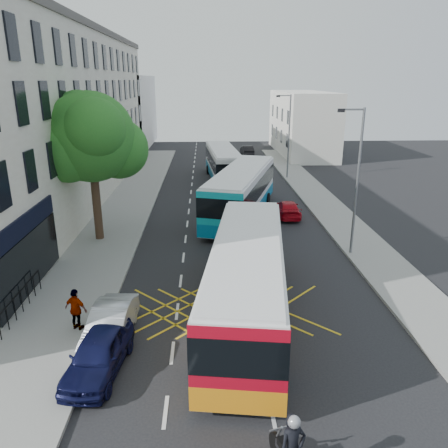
{
  "coord_description": "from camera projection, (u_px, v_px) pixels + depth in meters",
  "views": [
    {
      "loc": [
        -1.9,
        -10.73,
        9.51
      ],
      "look_at": [
        -0.95,
        11.26,
        2.2
      ],
      "focal_mm": 35.0,
      "sensor_mm": 36.0,
      "label": 1
    }
  ],
  "objects": [
    {
      "name": "ground",
      "position": [
        271.0,
        409.0,
        13.26
      ],
      "size": [
        120.0,
        120.0,
        0.0
      ],
      "primitive_type": "plane",
      "color": "black",
      "rests_on": "ground"
    },
    {
      "name": "pavement_left",
      "position": [
        100.0,
        239.0,
        27.1
      ],
      "size": [
        5.0,
        70.0,
        0.15
      ],
      "primitive_type": "cube",
      "color": "gray",
      "rests_on": "ground"
    },
    {
      "name": "pavement_right",
      "position": [
        354.0,
        235.0,
        27.76
      ],
      "size": [
        3.0,
        70.0,
        0.15
      ],
      "primitive_type": "cube",
      "color": "gray",
      "rests_on": "ground"
    },
    {
      "name": "terrace_main",
      "position": [
        48.0,
        117.0,
        33.77
      ],
      "size": [
        8.3,
        45.0,
        13.5
      ],
      "color": "beige",
      "rests_on": "ground"
    },
    {
      "name": "terrace_far",
      "position": [
        121.0,
        112.0,
        63.25
      ],
      "size": [
        8.0,
        20.0,
        10.0
      ],
      "primitive_type": "cube",
      "color": "silver",
      "rests_on": "ground"
    },
    {
      "name": "building_right",
      "position": [
        302.0,
        123.0,
        57.96
      ],
      "size": [
        6.0,
        18.0,
        8.0
      ],
      "primitive_type": "cube",
      "color": "silver",
      "rests_on": "ground"
    },
    {
      "name": "street_tree",
      "position": [
        90.0,
        138.0,
        25.11
      ],
      "size": [
        6.3,
        5.7,
        8.8
      ],
      "color": "#382619",
      "rests_on": "pavement_left"
    },
    {
      "name": "lamp_near",
      "position": [
        356.0,
        175.0,
        23.43
      ],
      "size": [
        1.45,
        0.15,
        8.0
      ],
      "color": "slate",
      "rests_on": "pavement_right"
    },
    {
      "name": "lamp_far",
      "position": [
        288.0,
        132.0,
        42.39
      ],
      "size": [
        1.45,
        0.15,
        8.0
      ],
      "color": "slate",
      "rests_on": "pavement_right"
    },
    {
      "name": "railings",
      "position": [
        15.0,
        308.0,
        17.65
      ],
      "size": [
        0.08,
        5.6,
        1.14
      ],
      "primitive_type": null,
      "color": "black",
      "rests_on": "pavement_left"
    },
    {
      "name": "bus_near",
      "position": [
        247.0,
        279.0,
        17.73
      ],
      "size": [
        4.42,
        12.38,
        3.41
      ],
      "rotation": [
        0.0,
        0.0,
        -0.14
      ],
      "color": "silver",
      "rests_on": "ground"
    },
    {
      "name": "bus_mid",
      "position": [
        241.0,
        192.0,
        31.27
      ],
      "size": [
        6.28,
        12.65,
        3.48
      ],
      "rotation": [
        0.0,
        0.0,
        -0.29
      ],
      "color": "silver",
      "rests_on": "ground"
    },
    {
      "name": "bus_far",
      "position": [
        223.0,
        164.0,
        42.85
      ],
      "size": [
        3.42,
        11.3,
        3.13
      ],
      "rotation": [
        0.0,
        0.0,
        0.08
      ],
      "color": "silver",
      "rests_on": "ground"
    },
    {
      "name": "parked_car_blue",
      "position": [
        99.0,
        354.0,
        14.76
      ],
      "size": [
        2.1,
        4.17,
        1.36
      ],
      "primitive_type": "imported",
      "rotation": [
        0.0,
        0.0,
        -0.13
      ],
      "color": "#0E1038",
      "rests_on": "ground"
    },
    {
      "name": "parked_car_silver",
      "position": [
        110.0,
        324.0,
        16.61
      ],
      "size": [
        1.65,
        4.09,
        1.32
      ],
      "primitive_type": "imported",
      "rotation": [
        0.0,
        0.0,
        -0.06
      ],
      "color": "#B3B7BB",
      "rests_on": "ground"
    },
    {
      "name": "red_hatchback",
      "position": [
        288.0,
        209.0,
        31.68
      ],
      "size": [
        1.81,
        4.06,
        1.16
      ],
      "primitive_type": "imported",
      "rotation": [
        0.0,
        0.0,
        3.09
      ],
      "color": "#AC0713",
      "rests_on": "ground"
    },
    {
      "name": "distant_car_grey",
      "position": [
        229.0,
        161.0,
        49.6
      ],
      "size": [
        2.7,
        5.25,
        1.42
      ],
      "primitive_type": "imported",
      "rotation": [
        0.0,
        0.0,
        -0.07
      ],
      "color": "#3F4046",
      "rests_on": "ground"
    },
    {
      "name": "distant_car_dark",
      "position": [
        247.0,
        150.0,
        57.24
      ],
      "size": [
        1.61,
        3.93,
        1.27
      ],
      "primitive_type": "imported",
      "rotation": [
        0.0,
        0.0,
        3.21
      ],
      "color": "black",
      "rests_on": "ground"
    },
    {
      "name": "pedestrian_far",
      "position": [
        76.0,
        309.0,
        16.96
      ],
      "size": [
        1.09,
        0.79,
        1.71
      ],
      "primitive_type": "imported",
      "rotation": [
        0.0,
        0.0,
        2.73
      ],
      "color": "gray",
      "rests_on": "pavement_left"
    }
  ]
}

